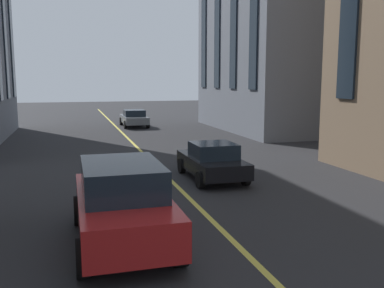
# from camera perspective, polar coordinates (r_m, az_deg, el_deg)

# --- Properties ---
(lane_centre_line) EXTENTS (80.00, 0.16, 0.01)m
(lane_centre_line) POSITION_cam_1_polar(r_m,az_deg,el_deg) (17.37, -3.89, -3.83)
(lane_centre_line) COLOR #D8C64C
(lane_centre_line) RESTS_ON ground_plane
(car_black_mid) EXTENTS (3.90, 1.89, 1.40)m
(car_black_mid) POSITION_cam_1_polar(r_m,az_deg,el_deg) (16.11, 2.70, -2.27)
(car_black_mid) COLOR black
(car_black_mid) RESTS_ON ground_plane
(car_red_trailing) EXTENTS (4.70, 2.14, 1.88)m
(car_red_trailing) POSITION_cam_1_polar(r_m,az_deg,el_deg) (9.91, -9.29, -7.66)
(car_red_trailing) COLOR #B21E1E
(car_red_trailing) RESTS_ON ground_plane
(car_grey_parked_b) EXTENTS (4.40, 1.95, 1.37)m
(car_grey_parked_b) POSITION_cam_1_polar(r_m,az_deg,el_deg) (34.75, -7.75, 3.46)
(car_grey_parked_b) COLOR slate
(car_grey_parked_b) RESTS_ON ground_plane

